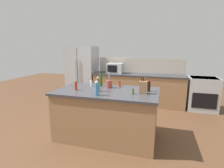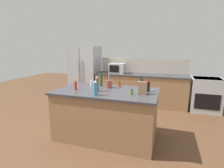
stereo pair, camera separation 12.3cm
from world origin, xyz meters
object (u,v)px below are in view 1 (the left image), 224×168
Objects in this scene: olive_oil_bottle at (101,79)px; soy_sauce_bottle at (149,86)px; dish_soap_bottle at (97,89)px; spice_jar_paprika at (119,84)px; hot_sauce_bottle at (76,86)px; salt_shaker at (91,84)px; spice_jar_oregano at (133,92)px; range_oven at (202,93)px; utensil_crock at (109,84)px; knife_block at (143,87)px; pepper_grinder at (98,85)px; microwave at (115,68)px; refrigerator at (83,73)px.

olive_oil_bottle reaches higher than soy_sauce_bottle.
spice_jar_paprika is at bearing 74.79° from dish_soap_bottle.
hot_sauce_bottle is at bearing -143.60° from spice_jar_paprika.
soy_sauce_bottle is (1.17, -0.09, 0.04)m from salt_shaker.
olive_oil_bottle is 1.27× the size of dish_soap_bottle.
olive_oil_bottle is 3.22× the size of spice_jar_oregano.
range_oven is at bearing 57.08° from soy_sauce_bottle.
utensil_crock is at bearing -29.09° from olive_oil_bottle.
knife_block is at bearing 23.62° from dish_soap_bottle.
pepper_grinder is 1.10× the size of dish_soap_bottle.
microwave is at bearing 180.00° from range_oven.
knife_block reaches higher than salt_shaker.
microwave is 1.79× the size of pepper_grinder.
spice_jar_oregano is (0.74, -0.46, -0.10)m from olive_oil_bottle.
soy_sauce_bottle is 1.83× the size of spice_jar_paprika.
knife_block is 1.08× the size of pepper_grinder.
refrigerator is 2.57m from utensil_crock.
knife_block is at bearing -22.92° from olive_oil_bottle.
soy_sauce_bottle is at bearing -41.99° from refrigerator.
dish_soap_bottle is (1.52, -2.63, 0.18)m from refrigerator.
spice_jar_oregano is (2.09, -2.39, 0.11)m from refrigerator.
dish_soap_bottle is (-2.15, -2.58, 0.59)m from range_oven.
refrigerator reaches higher than microwave.
pepper_grinder is 0.93m from soy_sauce_bottle.
olive_oil_bottle is at bearing 28.69° from salt_shaker.
spice_jar_paprika is (-0.53, 0.44, -0.06)m from knife_block.
refrigerator is 6.54× the size of pepper_grinder.
olive_oil_bottle reaches higher than spice_jar_oregano.
dish_soap_bottle is (-0.03, -0.59, 0.03)m from utensil_crock.
microwave is 2.33m from pepper_grinder.
olive_oil_bottle reaches higher than hot_sauce_bottle.
microwave is at bearing 110.76° from knife_block.
microwave is at bearing 96.15° from olive_oil_bottle.
knife_block is at bearing -39.51° from spice_jar_paprika.
olive_oil_bottle is at bearing 104.02° from dish_soap_bottle.
spice_jar_oregano is at bearing -160.56° from knife_block.
refrigerator reaches higher than hot_sauce_bottle.
soy_sauce_bottle reaches higher than spice_jar_paprika.
olive_oil_bottle is at bearing 102.61° from pepper_grinder.
range_oven is at bearing 38.82° from olive_oil_bottle.
range_oven is 2.71m from spice_jar_paprika.
salt_shaker is 0.71m from dish_soap_bottle.
microwave is 2.52m from spice_jar_oregano.
spice_jar_oregano is at bearing -131.77° from soy_sauce_bottle.
refrigerator is 1.17m from microwave.
spice_jar_oregano is 0.38m from soy_sauce_bottle.
hot_sauce_bottle is at bearing -66.99° from refrigerator.
pepper_grinder is (-0.11, -0.33, 0.04)m from utensil_crock.
spice_jar_oregano is (-0.17, -0.08, -0.07)m from knife_block.
knife_block reaches higher than hot_sauce_bottle.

